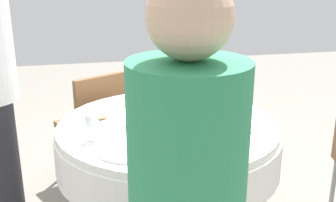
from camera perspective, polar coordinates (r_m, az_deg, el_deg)
name	(u,v)px	position (r m, az deg, el deg)	size (l,w,h in m)	color
dining_table	(168,147)	(2.43, 0.00, -6.35)	(1.30, 1.30, 0.74)	white
bottle_clear_rear	(154,98)	(2.36, -1.95, 0.46)	(0.07, 0.07, 0.30)	silver
bottle_green_far	(231,84)	(2.72, 8.75, 2.39)	(0.07, 0.07, 0.28)	#2D6B38
bottle_clear_east	(150,94)	(2.49, -2.58, 0.98)	(0.06, 0.06, 0.26)	silver
wine_glass_south	(208,94)	(2.54, 5.55, 0.97)	(0.07, 0.07, 0.15)	white
wine_glass_mid	(92,121)	(2.15, -10.58, -2.78)	(0.07, 0.07, 0.14)	white
wine_glass_right	(133,103)	(2.35, -4.95, -0.33)	(0.06, 0.06, 0.16)	white
wine_glass_near	(169,106)	(2.30, 0.15, -0.71)	(0.07, 0.07, 0.15)	white
wine_glass_left	(176,114)	(2.16, 1.11, -1.81)	(0.07, 0.07, 0.16)	white
plate_left	(125,151)	(2.01, -5.94, -6.94)	(0.26, 0.26, 0.02)	white
plate_inner	(240,123)	(2.37, 10.00, -3.10)	(0.25, 0.25, 0.04)	white
plate_front	(100,118)	(2.44, -9.45, -2.41)	(0.23, 0.23, 0.04)	white
plate_outer	(131,100)	(2.76, -5.11, 0.20)	(0.25, 0.25, 0.04)	white
fork_far	(204,147)	(2.07, 5.03, -6.33)	(0.18, 0.02, 0.01)	silver
fork_east	(180,113)	(2.53, 1.70, -1.66)	(0.18, 0.02, 0.01)	silver
chair_right	(95,119)	(3.10, -10.18, -2.52)	(0.54, 0.54, 0.87)	brown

